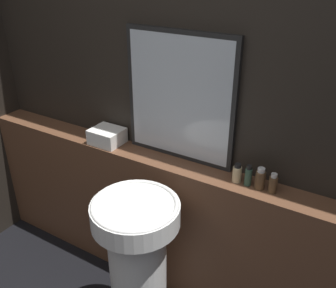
{
  "coord_description": "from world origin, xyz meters",
  "views": [
    {
      "loc": [
        0.97,
        -0.08,
        2.03
      ],
      "look_at": [
        0.05,
        1.45,
        1.11
      ],
      "focal_mm": 40.0,
      "sensor_mm": 36.0,
      "label": 1
    }
  ],
  "objects_px": {
    "mirror": "(179,98)",
    "conditioner_bottle": "(248,176)",
    "lotion_bottle": "(260,179)",
    "body_wash_bottle": "(273,184)",
    "pedestal_sink": "(138,263)",
    "towel_stack": "(107,136)",
    "shampoo_bottle": "(237,173)"
  },
  "relations": [
    {
      "from": "pedestal_sink",
      "to": "mirror",
      "type": "distance_m",
      "value": 0.93
    },
    {
      "from": "pedestal_sink",
      "to": "conditioner_bottle",
      "type": "bearing_deg",
      "value": 44.25
    },
    {
      "from": "lotion_bottle",
      "to": "mirror",
      "type": "bearing_deg",
      "value": 171.41
    },
    {
      "from": "body_wash_bottle",
      "to": "pedestal_sink",
      "type": "bearing_deg",
      "value": -143.25
    },
    {
      "from": "pedestal_sink",
      "to": "mirror",
      "type": "height_order",
      "value": "mirror"
    },
    {
      "from": "shampoo_bottle",
      "to": "lotion_bottle",
      "type": "xyz_separation_m",
      "value": [
        0.13,
        0.0,
        0.01
      ]
    },
    {
      "from": "conditioner_bottle",
      "to": "lotion_bottle",
      "type": "height_order",
      "value": "lotion_bottle"
    },
    {
      "from": "lotion_bottle",
      "to": "body_wash_bottle",
      "type": "distance_m",
      "value": 0.07
    },
    {
      "from": "lotion_bottle",
      "to": "conditioner_bottle",
      "type": "bearing_deg",
      "value": -180.0
    },
    {
      "from": "mirror",
      "to": "shampoo_bottle",
      "type": "relative_size",
      "value": 6.94
    },
    {
      "from": "shampoo_bottle",
      "to": "lotion_bottle",
      "type": "relative_size",
      "value": 0.88
    },
    {
      "from": "mirror",
      "to": "conditioner_bottle",
      "type": "distance_m",
      "value": 0.56
    },
    {
      "from": "pedestal_sink",
      "to": "lotion_bottle",
      "type": "distance_m",
      "value": 0.8
    },
    {
      "from": "towel_stack",
      "to": "shampoo_bottle",
      "type": "xyz_separation_m",
      "value": [
        0.88,
        0.0,
        0.0
      ]
    },
    {
      "from": "mirror",
      "to": "lotion_bottle",
      "type": "xyz_separation_m",
      "value": [
        0.52,
        -0.08,
        -0.31
      ]
    },
    {
      "from": "mirror",
      "to": "conditioner_bottle",
      "type": "bearing_deg",
      "value": -9.75
    },
    {
      "from": "lotion_bottle",
      "to": "body_wash_bottle",
      "type": "relative_size",
      "value": 1.11
    },
    {
      "from": "mirror",
      "to": "conditioner_bottle",
      "type": "relative_size",
      "value": 6.36
    },
    {
      "from": "lotion_bottle",
      "to": "body_wash_bottle",
      "type": "bearing_deg",
      "value": 0.0
    },
    {
      "from": "body_wash_bottle",
      "to": "shampoo_bottle",
      "type": "bearing_deg",
      "value": -180.0
    },
    {
      "from": "mirror",
      "to": "body_wash_bottle",
      "type": "bearing_deg",
      "value": -7.63
    },
    {
      "from": "towel_stack",
      "to": "lotion_bottle",
      "type": "xyz_separation_m",
      "value": [
        1.0,
        0.0,
        0.01
      ]
    },
    {
      "from": "pedestal_sink",
      "to": "shampoo_bottle",
      "type": "distance_m",
      "value": 0.72
    },
    {
      "from": "towel_stack",
      "to": "lotion_bottle",
      "type": "relative_size",
      "value": 1.64
    },
    {
      "from": "pedestal_sink",
      "to": "conditioner_bottle",
      "type": "distance_m",
      "value": 0.76
    },
    {
      "from": "shampoo_bottle",
      "to": "lotion_bottle",
      "type": "height_order",
      "value": "lotion_bottle"
    },
    {
      "from": "body_wash_bottle",
      "to": "towel_stack",
      "type": "bearing_deg",
      "value": -180.0
    },
    {
      "from": "towel_stack",
      "to": "pedestal_sink",
      "type": "bearing_deg",
      "value": -39.11
    },
    {
      "from": "conditioner_bottle",
      "to": "lotion_bottle",
      "type": "xyz_separation_m",
      "value": [
        0.06,
        0.0,
        0.0
      ]
    },
    {
      "from": "mirror",
      "to": "lotion_bottle",
      "type": "bearing_deg",
      "value": -8.59
    },
    {
      "from": "conditioner_bottle",
      "to": "body_wash_bottle",
      "type": "height_order",
      "value": "conditioner_bottle"
    },
    {
      "from": "mirror",
      "to": "lotion_bottle",
      "type": "distance_m",
      "value": 0.62
    }
  ]
}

